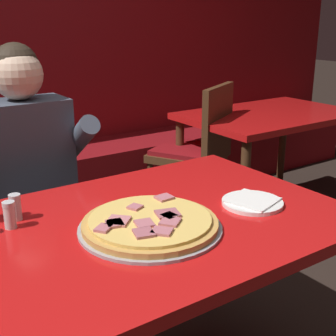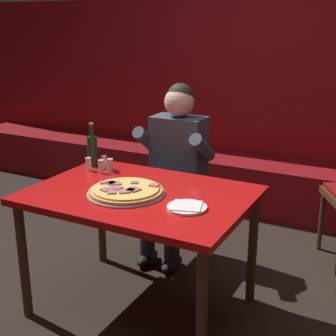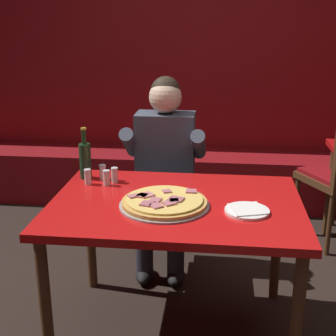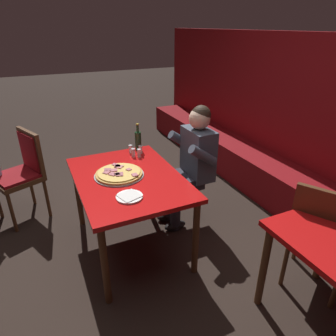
% 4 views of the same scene
% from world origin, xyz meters
% --- Properties ---
extents(booth_bench, '(6.46, 0.48, 0.46)m').
position_xyz_m(booth_bench, '(0.00, 1.86, 0.23)').
color(booth_bench, maroon).
rests_on(booth_bench, ground_plane).
extents(main_dining_table, '(1.24, 0.89, 0.76)m').
position_xyz_m(main_dining_table, '(0.00, 0.00, 0.67)').
color(main_dining_table, '#4C2D19').
rests_on(main_dining_table, ground_plane).
extents(pizza, '(0.44, 0.44, 0.05)m').
position_xyz_m(pizza, '(-0.05, -0.06, 0.78)').
color(pizza, '#9E9EA3').
rests_on(pizza, main_dining_table).
extents(plate_white_paper, '(0.21, 0.21, 0.02)m').
position_xyz_m(plate_white_paper, '(0.34, -0.10, 0.77)').
color(plate_white_paper, white).
rests_on(plate_white_paper, main_dining_table).
extents(shaker_parmesan, '(0.04, 0.04, 0.09)m').
position_xyz_m(shaker_parmesan, '(-0.40, 0.19, 0.80)').
color(shaker_parmesan, silver).
rests_on(shaker_parmesan, main_dining_table).
extents(shaker_black_pepper, '(0.04, 0.04, 0.09)m').
position_xyz_m(shaker_black_pepper, '(-0.36, 0.24, 0.80)').
color(shaker_black_pepper, silver).
rests_on(shaker_black_pepper, main_dining_table).
extents(diner_seated_blue_shirt, '(0.53, 0.53, 1.27)m').
position_xyz_m(diner_seated_blue_shirt, '(-0.15, 0.71, 0.71)').
color(diner_seated_blue_shirt, black).
rests_on(diner_seated_blue_shirt, ground_plane).
extents(dining_chair_far_left, '(0.60, 0.60, 0.96)m').
position_xyz_m(dining_chair_far_left, '(1.11, 1.16, 0.57)').
color(dining_chair_far_left, '#4C2D19').
rests_on(dining_chair_far_left, ground_plane).
extents(background_dining_table, '(1.14, 0.76, 0.76)m').
position_xyz_m(background_dining_table, '(1.57, 0.99, 0.66)').
color(background_dining_table, '#4C2D19').
rests_on(background_dining_table, ground_plane).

